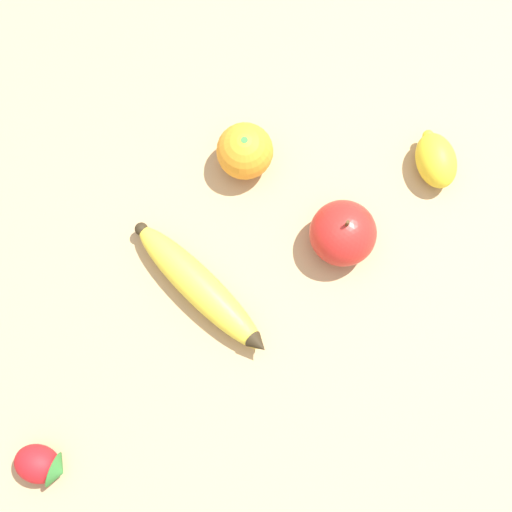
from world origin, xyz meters
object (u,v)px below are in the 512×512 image
at_px(apple, 343,233).
at_px(lemon, 436,160).
at_px(banana, 200,288).
at_px(orange, 245,151).
at_px(strawberry, 41,465).

xyz_separation_m(apple, lemon, (-0.12, 0.10, -0.01)).
bearing_deg(apple, banana, -57.88).
bearing_deg(orange, strawberry, -19.79).
height_order(strawberry, apple, apple).
relative_size(strawberry, lemon, 0.73).
bearing_deg(strawberry, banana, 67.75).
relative_size(apple, lemon, 0.99).
bearing_deg(apple, lemon, 140.92).
xyz_separation_m(strawberry, lemon, (-0.47, 0.39, 0.00)).
distance_m(orange, apple, 0.16).
distance_m(strawberry, lemon, 0.61).
distance_m(strawberry, apple, 0.45).
relative_size(strawberry, apple, 0.73).
height_order(orange, strawberry, orange).
bearing_deg(lemon, banana, -49.25).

